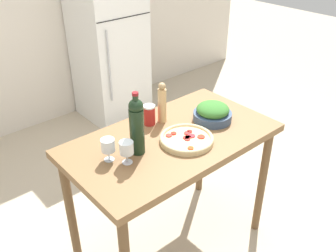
{
  "coord_description": "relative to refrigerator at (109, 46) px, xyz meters",
  "views": [
    {
      "loc": [
        -1.28,
        -1.44,
        2.14
      ],
      "look_at": [
        0.0,
        0.04,
        0.98
      ],
      "focal_mm": 40.0,
      "sensor_mm": 36.0,
      "label": 1
    }
  ],
  "objects": [
    {
      "name": "refrigerator",
      "position": [
        0.0,
        0.0,
        0.0
      ],
      "size": [
        0.65,
        0.68,
        1.66
      ],
      "color": "white",
      "rests_on": "ground_plane"
    },
    {
      "name": "wine_bottle",
      "position": [
        -1.06,
        -1.94,
        0.27
      ],
      "size": [
        0.08,
        0.08,
        0.38
      ],
      "color": "black",
      "rests_on": "prep_counter"
    },
    {
      "name": "salad_bowl",
      "position": [
        -0.47,
        -1.96,
        0.15
      ],
      "size": [
        0.25,
        0.25,
        0.12
      ],
      "color": "#384C6B",
      "rests_on": "prep_counter"
    },
    {
      "name": "pepper_mill",
      "position": [
        -0.73,
        -1.76,
        0.23
      ],
      "size": [
        0.06,
        0.06,
        0.27
      ],
      "color": "tan",
      "rests_on": "prep_counter"
    },
    {
      "name": "homemade_pizza",
      "position": [
        -0.78,
        -2.04,
        0.11
      ],
      "size": [
        0.32,
        0.32,
        0.04
      ],
      "color": "#DBC189",
      "rests_on": "prep_counter"
    },
    {
      "name": "wine_glass_near",
      "position": [
        -1.17,
        -1.98,
        0.19
      ],
      "size": [
        0.08,
        0.08,
        0.13
      ],
      "color": "silver",
      "rests_on": "prep_counter"
    },
    {
      "name": "salt_canister",
      "position": [
        -0.81,
        -1.73,
        0.16
      ],
      "size": [
        0.07,
        0.07,
        0.13
      ],
      "color": "#B2231E",
      "rests_on": "prep_counter"
    },
    {
      "name": "prep_counter",
      "position": [
        -0.81,
        -1.94,
        -0.02
      ],
      "size": [
        1.3,
        0.73,
        0.92
      ],
      "color": "brown",
      "rests_on": "ground_plane"
    },
    {
      "name": "wall_back",
      "position": [
        -0.81,
        0.38,
        0.47
      ],
      "size": [
        6.4,
        0.08,
        2.6
      ],
      "color": "silver",
      "rests_on": "ground_plane"
    },
    {
      "name": "ground_plane",
      "position": [
        -0.81,
        -1.94,
        -0.83
      ],
      "size": [
        14.0,
        14.0,
        0.0
      ],
      "primitive_type": "plane",
      "color": "#BCAD93"
    },
    {
      "name": "wine_glass_far",
      "position": [
        -1.23,
        -1.89,
        0.18
      ],
      "size": [
        0.08,
        0.08,
        0.13
      ],
      "color": "silver",
      "rests_on": "prep_counter"
    }
  ]
}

